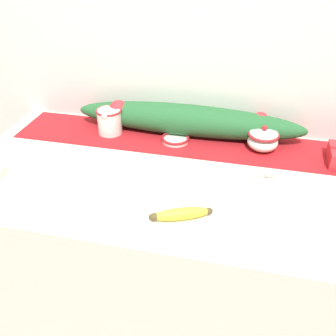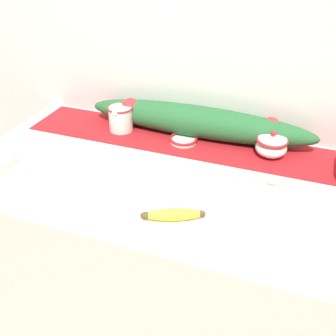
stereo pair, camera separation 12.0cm
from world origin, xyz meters
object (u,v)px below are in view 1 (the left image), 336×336
(sugar_bowl, at_px, (263,139))
(spoon, at_px, (265,176))
(cream_pitcher, at_px, (110,120))
(small_dish, at_px, (175,139))
(banana, at_px, (181,214))

(sugar_bowl, relative_size, spoon, 0.72)
(cream_pitcher, relative_size, sugar_bowl, 1.05)
(small_dish, xyz_separation_m, banana, (0.11, -0.44, 0.00))
(banana, bearing_deg, small_dish, 104.12)
(banana, bearing_deg, cream_pitcher, 130.06)
(small_dish, bearing_deg, banana, -75.88)
(cream_pitcher, height_order, banana, cream_pitcher)
(small_dish, height_order, spoon, small_dish)
(small_dish, distance_m, spoon, 0.38)
(sugar_bowl, bearing_deg, spoon, -84.82)
(cream_pitcher, bearing_deg, spoon, -16.37)
(cream_pitcher, bearing_deg, banana, -49.94)
(cream_pitcher, relative_size, banana, 0.66)
(cream_pitcher, xyz_separation_m, banana, (0.38, -0.45, -0.04))
(cream_pitcher, relative_size, small_dish, 1.09)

